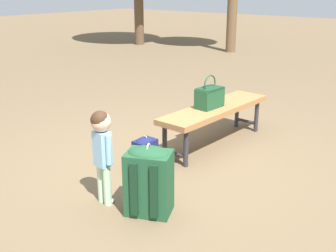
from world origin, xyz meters
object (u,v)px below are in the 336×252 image
at_px(handbag, 210,96).
at_px(child_standing, 102,143).
at_px(backpack_large, 149,178).
at_px(backpack_small, 145,153).
at_px(park_bench, 215,111).

distance_m(handbag, child_standing, 1.64).
height_order(handbag, backpack_large, handbag).
height_order(handbag, child_standing, handbag).
bearing_deg(child_standing, backpack_large, 108.03).
relative_size(handbag, backpack_large, 0.62).
relative_size(child_standing, backpack_small, 2.22).
bearing_deg(handbag, park_bench, 161.54).
bearing_deg(backpack_large, handbag, -163.84).
height_order(child_standing, backpack_small, child_standing).
relative_size(backpack_large, backpack_small, 1.63).
xyz_separation_m(handbag, backpack_large, (1.52, 0.44, -0.28)).
height_order(park_bench, child_standing, child_standing).
xyz_separation_m(handbag, child_standing, (1.64, 0.05, -0.04)).
relative_size(handbag, backpack_small, 1.01).
bearing_deg(backpack_large, child_standing, -71.97).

